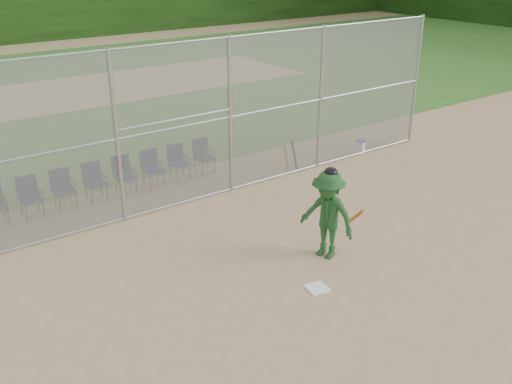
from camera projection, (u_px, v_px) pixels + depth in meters
ground at (333, 288)px, 10.77m from camera, size 100.00×100.00×0.00m
grass_strip at (43, 96)px, 24.15m from camera, size 100.00×100.00×0.00m
dirt_patch_far at (43, 96)px, 24.15m from camera, size 24.00×24.00×0.00m
backstop_fence at (195, 121)px, 13.65m from camera, size 16.09×0.09×4.00m
home_plate at (317, 288)px, 10.76m from camera, size 0.45×0.45×0.02m
batter_at_plate at (327, 215)px, 11.52m from camera, size 1.06×1.41×1.96m
water_cooler at (360, 146)px, 17.64m from camera, size 0.32×0.32×0.41m
spare_bats at (290, 155)px, 16.28m from camera, size 0.36×0.32×0.83m
chair_2 at (31, 198)px, 13.42m from camera, size 0.54×0.52×0.96m
chair_3 at (64, 190)px, 13.85m from camera, size 0.54×0.52×0.96m
chair_4 at (95, 182)px, 14.27m from camera, size 0.54×0.52×0.96m
chair_5 at (125, 175)px, 14.69m from camera, size 0.54×0.52×0.96m
chair_6 at (153, 169)px, 15.12m from camera, size 0.54×0.52×0.96m
chair_7 at (179, 163)px, 15.54m from camera, size 0.54×0.52×0.96m
chair_8 at (204, 157)px, 15.96m from camera, size 0.54×0.52×0.96m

